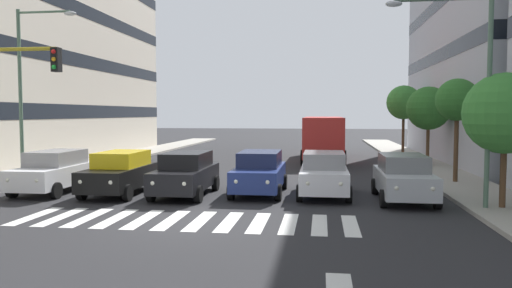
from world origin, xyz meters
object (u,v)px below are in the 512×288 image
Objects in this scene: car_1 at (324,173)px; street_lamp_right at (29,78)px; car_5 at (55,171)px; street_lamp_left at (470,76)px; car_2 at (259,172)px; street_tree_0 at (505,114)px; street_tree_1 at (457,101)px; bus_behind_traffic at (323,134)px; street_tree_2 at (428,108)px; street_tree_3 at (404,103)px; car_3 at (186,173)px; car_4 at (121,172)px; car_0 at (403,177)px.

street_lamp_right is at bearing -5.32° from car_1.
car_5 is 16.27m from street_lamp_left.
car_2 is 8.48m from car_5.
street_tree_0 is 0.95× the size of street_tree_1.
street_tree_2 is at bearing 152.99° from bus_behind_traffic.
street_tree_3 reaches higher than street_tree_0.
car_1 is 5.49m from car_3.
car_1 is at bearing 61.11° from street_tree_2.
street_lamp_left is at bearing 168.12° from street_lamp_right.
street_lamp_right is at bearing -13.92° from car_3.
car_3 and car_4 have the same top height.
car_4 is at bearing 17.80° from street_tree_1.
car_3 is 0.57× the size of street_lamp_right.
car_2 is (2.59, -0.09, 0.00)m from car_1.
car_4 is 0.94× the size of street_tree_2.
bus_behind_traffic is 18.02m from street_lamp_left.
car_4 is 0.95× the size of street_tree_1.
street_tree_1 is 0.91× the size of street_tree_3.
street_tree_2 is at bearing -152.47° from street_lamp_right.
street_lamp_right is at bearing -11.88° from street_lamp_left.
street_lamp_right is 19.54m from street_tree_0.
street_lamp_left is 0.90× the size of street_lamp_right.
bus_behind_traffic is at bearing 30.10° from street_tree_3.
bus_behind_traffic is (-8.14, -15.38, 0.97)m from car_4.
car_2 is 0.42× the size of bus_behind_traffic.
street_tree_3 is (-5.90, -18.07, 3.17)m from car_1.
car_4 and car_5 have the same top height.
street_tree_0 reaches higher than car_2.
car_2 is 0.57× the size of street_lamp_right.
car_1 is 0.86× the size of street_tree_3.
car_3 is at bearing 21.55° from street_tree_1.
car_2 and car_4 have the same top height.
car_0 is at bearing -29.43° from street_tree_0.
car_4 is (2.70, 0.02, 0.00)m from car_3.
car_3 is at bearing 45.93° from street_tree_2.
street_lamp_left is (-1.77, 1.79, 3.61)m from car_0.
street_tree_1 reaches higher than street_tree_0.
street_tree_1 is (-0.11, -6.21, 0.58)m from street_tree_0.
street_tree_1 is at bearing 118.86° from bus_behind_traffic.
car_4 is 6.77m from street_lamp_right.
street_lamp_right is 22.11m from street_tree_2.
car_4 is 14.31m from street_tree_0.
street_tree_3 is (-8.49, -17.98, 3.17)m from car_2.
street_tree_2 is at bearing -96.53° from street_lamp_left.
car_1 is at bearing 90.00° from bus_behind_traffic.
street_tree_0 is at bearing 171.45° from car_3.
car_1 is at bearing 178.07° from car_2.
car_2 is 1.00× the size of car_5.
car_2 is 1.00× the size of car_3.
street_tree_1 is at bearing -158.45° from car_3.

